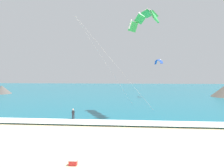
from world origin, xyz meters
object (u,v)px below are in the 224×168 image
Objects in this scene: surfboard at (73,121)px; kite_distant at (158,61)px; kite_primary at (144,18)px; cooler_box at (73,162)px; kitesurfer at (73,114)px.

surfboard is 34.87m from kite_distant.
cooler_box is at bearing -109.08° from kite_primary.
kite_primary reaches higher than kitesurfer.
surfboard is at bearing 106.19° from cooler_box.
cooler_box is at bearing -106.10° from kite_distant.
kite_distant is 6.52× the size of cooler_box.
kite_distant reaches higher than surfboard.
kite_distant is 45.14m from cooler_box.
kitesurfer reaches higher than surfboard.
surfboard is 0.87× the size of kitesurfer.
kite_primary reaches higher than cooler_box.
kitesurfer is at bearing -152.19° from kite_primary.
kitesurfer is 0.45× the size of kite_distant.
surfboard is 0.91m from kitesurfer.
cooler_box is (3.79, -13.06, -0.74)m from kitesurfer.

